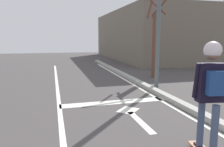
{
  "coord_description": "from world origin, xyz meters",
  "views": [
    {
      "loc": [
        0.25,
        0.36,
        1.9
      ],
      "look_at": [
        1.58,
        5.31,
        1.07
      ],
      "focal_mm": 35.4,
      "sensor_mm": 36.0,
      "label": 1
    }
  ],
  "objects": [
    {
      "name": "skater",
      "position": [
        2.55,
        3.14,
        1.22
      ],
      "size": [
        0.48,
        0.65,
        1.77
      ],
      "color": "#3F4B68",
      "rests_on": "skateboard"
    },
    {
      "name": "lane_arrow_stem",
      "position": [
        2.13,
        4.85,
        0.0
      ],
      "size": [
        0.16,
        1.4,
        0.01
      ],
      "primitive_type": "cube",
      "color": "silver",
      "rests_on": "ground"
    },
    {
      "name": "lane_line_curbside",
      "position": [
        3.42,
        6.0,
        0.0
      ],
      "size": [
        0.12,
        20.0,
        0.01
      ],
      "primitive_type": "cube",
      "color": "silver",
      "rests_on": "ground"
    },
    {
      "name": "lane_arrow_head",
      "position": [
        2.13,
        5.7,
        0.0
      ],
      "size": [
        0.71,
        0.71,
        0.01
      ],
      "primitive_type": "cube",
      "rotation": [
        0.0,
        0.0,
        0.79
      ],
      "color": "silver",
      "rests_on": "ground"
    },
    {
      "name": "building_block",
      "position": [
        10.04,
        19.63,
        2.12
      ],
      "size": [
        8.95,
        13.51,
        4.25
      ],
      "primitive_type": "cube",
      "color": "#6F6456",
      "rests_on": "ground"
    },
    {
      "name": "lane_line_center",
      "position": [
        0.36,
        6.0,
        0.0
      ],
      "size": [
        0.12,
        20.0,
        0.01
      ],
      "primitive_type": "cube",
      "color": "silver",
      "rests_on": "ground"
    },
    {
      "name": "roadside_tree",
      "position": [
        4.96,
        10.06,
        1.74
      ],
      "size": [
        1.16,
        1.13,
        3.9
      ],
      "color": "brown",
      "rests_on": "ground"
    },
    {
      "name": "curb_strip",
      "position": [
        3.67,
        6.0,
        0.07
      ],
      "size": [
        0.24,
        24.0,
        0.14
      ],
      "primitive_type": "cube",
      "color": "#A2A298",
      "rests_on": "ground"
    },
    {
      "name": "stop_bar",
      "position": [
        1.97,
        6.49,
        0.0
      ],
      "size": [
        3.2,
        0.4,
        0.01
      ],
      "primitive_type": "cube",
      "color": "silver",
      "rests_on": "ground"
    }
  ]
}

